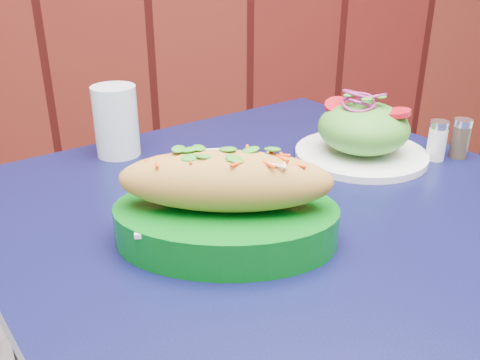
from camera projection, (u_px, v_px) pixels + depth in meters
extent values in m
cube|color=black|center=(287.00, 213.00, 0.78)|extent=(1.05, 1.05, 0.03)
cylinder|color=black|center=(294.00, 258.00, 1.36)|extent=(0.04, 0.04, 0.72)
cube|color=white|center=(226.00, 210.00, 0.66)|extent=(0.23, 0.15, 0.01)
ellipsoid|color=gold|center=(225.00, 181.00, 0.64)|extent=(0.28, 0.16, 0.07)
cylinder|color=white|center=(361.00, 154.00, 0.93)|extent=(0.23, 0.23, 0.01)
ellipsoid|color=#4C992D|center=(363.00, 128.00, 0.91)|extent=(0.16, 0.16, 0.09)
cylinder|color=#B80D1B|center=(397.00, 110.00, 0.88)|extent=(0.05, 0.05, 0.01)
cylinder|color=#B80D1B|center=(338.00, 103.00, 0.92)|extent=(0.05, 0.05, 0.01)
cylinder|color=#B80D1B|center=(354.00, 99.00, 0.94)|extent=(0.05, 0.05, 0.01)
torus|color=#8F1F66|center=(366.00, 101.00, 0.89)|extent=(0.06, 0.06, 0.01)
torus|color=#8F1F66|center=(366.00, 98.00, 0.89)|extent=(0.06, 0.06, 0.01)
torus|color=#8F1F66|center=(367.00, 96.00, 0.89)|extent=(0.06, 0.06, 0.01)
torus|color=#8F1F66|center=(367.00, 94.00, 0.89)|extent=(0.06, 0.06, 0.01)
cylinder|color=silver|center=(116.00, 121.00, 0.92)|extent=(0.08, 0.08, 0.12)
cylinder|color=white|center=(437.00, 144.00, 0.92)|extent=(0.03, 0.03, 0.06)
cylinder|color=silver|center=(440.00, 125.00, 0.90)|extent=(0.03, 0.03, 0.01)
cylinder|color=#3F3326|center=(460.00, 142.00, 0.93)|extent=(0.03, 0.03, 0.06)
cylinder|color=silver|center=(463.00, 123.00, 0.91)|extent=(0.03, 0.03, 0.01)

